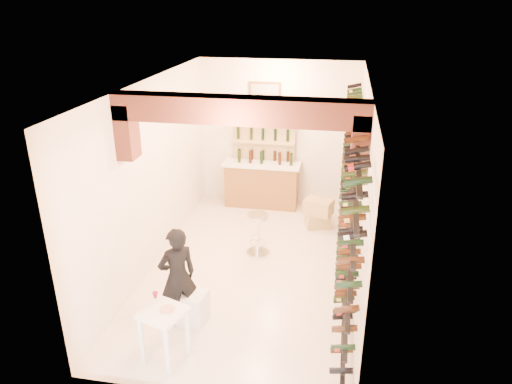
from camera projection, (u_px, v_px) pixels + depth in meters
ground at (253, 266)px, 8.40m from camera, size 6.00×6.00×0.00m
room_shell at (249, 149)px, 7.30m from camera, size 3.52×6.02×3.21m
wine_rack at (347, 191)px, 7.55m from camera, size 0.32×5.70×2.56m
back_counter at (262, 183)px, 10.65m from camera, size 1.70×0.62×1.29m
back_shelving at (264, 153)px, 10.62m from camera, size 1.40×0.31×2.73m
tasting_table at (164, 320)px, 6.05m from camera, size 0.66×0.66×0.91m
white_stool at (193, 307)px, 6.90m from camera, size 0.44×0.44×0.48m
person at (178, 277)px, 6.71m from camera, size 0.66×0.64×1.52m
chrome_barstool at (258, 231)px, 8.65m from camera, size 0.41×0.41×0.79m
crate_lower at (318, 220)px, 9.77m from camera, size 0.57×0.48×0.29m
crate_upper at (319, 207)px, 9.65m from camera, size 0.63×0.53×0.32m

